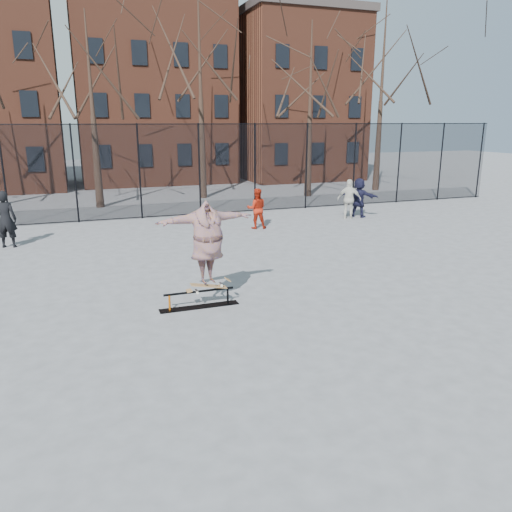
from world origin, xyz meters
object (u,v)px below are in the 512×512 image
object	(u,v)px
bystander_red	(257,209)
skateboard	(209,287)
skate_rail	(199,301)
bystander_white	(349,199)
bystander_navy	(359,198)
skater	(208,245)
bystander_black	(6,219)

from	to	relation	value
bystander_red	skateboard	bearing A→B (deg)	77.32
skate_rail	bystander_red	size ratio (longest dim) A/B	1.15
bystander_white	bystander_navy	size ratio (longest dim) A/B	0.99
skate_rail	skater	distance (m)	1.29
skate_rail	skater	bearing A→B (deg)	0.00
bystander_black	bystander_white	bearing A→B (deg)	-166.99
bystander_white	skater	bearing A→B (deg)	75.65
skateboard	bystander_black	bearing A→B (deg)	122.78
skater	bystander_white	xyz separation A→B (m)	(8.33, 8.17, -0.58)
bystander_black	bystander_navy	world-z (taller)	bystander_black
skater	bystander_white	distance (m)	11.68
bystander_black	bystander_navy	xyz separation A→B (m)	(13.85, 0.80, -0.09)
bystander_black	skate_rail	bearing A→B (deg)	132.18
bystander_white	bystander_navy	world-z (taller)	bystander_navy
skate_rail	skateboard	distance (m)	0.37
skate_rail	bystander_navy	xyz separation A→B (m)	(9.18, 8.41, 0.70)
skate_rail	bystander_white	bearing A→B (deg)	43.67
skateboard	bystander_navy	size ratio (longest dim) A/B	0.52
bystander_white	skateboard	bearing A→B (deg)	75.65
bystander_black	skateboard	bearing A→B (deg)	133.39
skater	bystander_navy	size ratio (longest dim) A/B	1.33
bystander_white	bystander_black	bearing A→B (deg)	33.60
skate_rail	bystander_black	xyz separation A→B (m)	(-4.68, 7.61, 0.79)
skateboard	skater	world-z (taller)	skater
skateboard	bystander_black	size ratio (longest dim) A/B	0.47
skateboard	skater	size ratio (longest dim) A/B	0.39
bystander_red	skate_rail	bearing A→B (deg)	76.00
skater	skate_rail	bearing A→B (deg)	170.49
skate_rail	bystander_red	world-z (taller)	bystander_red
bystander_red	bystander_white	distance (m)	4.43
bystander_black	bystander_white	world-z (taller)	bystander_black
skater	bystander_red	distance (m)	8.63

